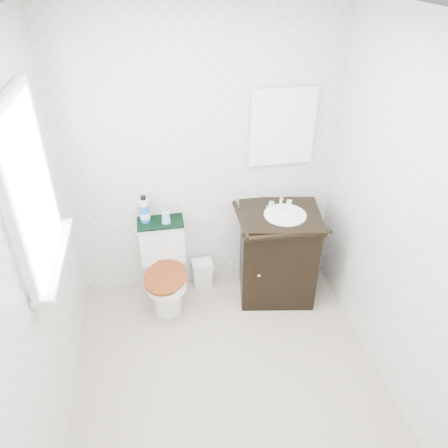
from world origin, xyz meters
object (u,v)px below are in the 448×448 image
object	(u,v)px
toilet	(165,270)
cup	(166,218)
trash_bin	(202,273)
mouthwash_bottle	(144,210)
vanity	(277,253)

from	to	relation	value
toilet	cup	bearing A→B (deg)	63.57
cup	toilet	bearing A→B (deg)	-116.43
trash_bin	cup	bearing A→B (deg)	-173.60
mouthwash_bottle	cup	world-z (taller)	mouthwash_bottle
toilet	mouthwash_bottle	bearing A→B (deg)	129.10
trash_bin	cup	distance (m)	0.71
trash_bin	mouthwash_bottle	xyz separation A→B (m)	(-0.45, 0.02, 0.71)
trash_bin	vanity	bearing A→B (deg)	-17.26
mouthwash_bottle	vanity	bearing A→B (deg)	-11.20
cup	mouthwash_bottle	bearing A→B (deg)	163.19
vanity	mouthwash_bottle	bearing A→B (deg)	168.80
vanity	cup	world-z (taller)	vanity
trash_bin	mouthwash_bottle	size ratio (longest dim) A/B	1.13
toilet	cup	xyz separation A→B (m)	(0.05, 0.10, 0.46)
toilet	vanity	distance (m)	0.97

